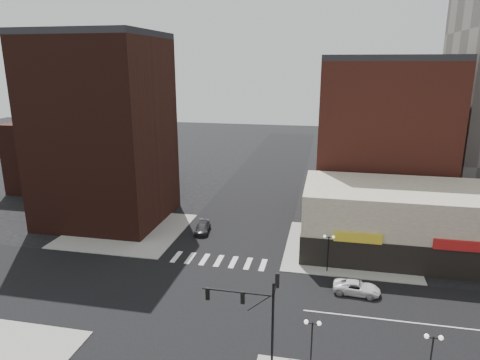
# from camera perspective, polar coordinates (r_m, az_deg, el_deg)

# --- Properties ---
(ground) EXTENTS (240.00, 240.00, 0.00)m
(ground) POSITION_cam_1_polar(r_m,az_deg,el_deg) (42.66, -5.59, -15.45)
(ground) COLOR black
(ground) RESTS_ON ground
(road_ew) EXTENTS (200.00, 14.00, 0.02)m
(road_ew) POSITION_cam_1_polar(r_m,az_deg,el_deg) (42.65, -5.59, -15.44)
(road_ew) COLOR black
(road_ew) RESTS_ON ground
(road_ns) EXTENTS (14.00, 200.00, 0.02)m
(road_ns) POSITION_cam_1_polar(r_m,az_deg,el_deg) (42.65, -5.59, -15.44)
(road_ns) COLOR black
(road_ns) RESTS_ON ground
(sidewalk_nw) EXTENTS (15.00, 15.00, 0.12)m
(sidewalk_nw) POSITION_cam_1_polar(r_m,az_deg,el_deg) (59.82, -14.84, -6.49)
(sidewalk_nw) COLOR gray
(sidewalk_nw) RESTS_ON ground
(sidewalk_ne) EXTENTS (15.00, 15.00, 0.12)m
(sidewalk_ne) POSITION_cam_1_polar(r_m,az_deg,el_deg) (54.02, 14.28, -8.88)
(sidewalk_ne) COLOR gray
(sidewalk_ne) RESTS_ON ground
(building_nw) EXTENTS (16.00, 15.00, 25.00)m
(building_nw) POSITION_cam_1_polar(r_m,az_deg,el_deg) (62.10, -17.73, 6.02)
(building_nw) COLOR #321510
(building_nw) RESTS_ON ground
(building_nw_low) EXTENTS (20.00, 18.00, 12.00)m
(building_nw_low) POSITION_cam_1_polar(r_m,az_deg,el_deg) (82.91, -20.04, 3.43)
(building_nw_low) COLOR #321510
(building_nw_low) RESTS_ON ground
(building_ne_midrise) EXTENTS (18.00, 15.00, 22.00)m
(building_ne_midrise) POSITION_cam_1_polar(r_m,az_deg,el_deg) (65.70, 18.38, 5.11)
(building_ne_midrise) COLOR maroon
(building_ne_midrise) RESTS_ON ground
(building_ne_row) EXTENTS (24.20, 12.20, 8.00)m
(building_ne_row) POSITION_cam_1_polar(r_m,az_deg,el_deg) (54.04, 21.41, -5.77)
(building_ne_row) COLOR beige
(building_ne_row) RESTS_ON ground
(traffic_signal) EXTENTS (5.59, 3.09, 7.77)m
(traffic_signal) POSITION_cam_1_polar(r_m,az_deg,el_deg) (32.11, 2.74, -16.28)
(traffic_signal) COLOR black
(traffic_signal) RESTS_ON ground
(street_lamp_se_a) EXTENTS (1.22, 0.32, 4.16)m
(street_lamp_se_a) POSITION_cam_1_polar(r_m,az_deg,el_deg) (32.61, 9.59, -19.45)
(street_lamp_se_a) COLOR black
(street_lamp_se_a) RESTS_ON sidewalk_se
(street_lamp_se_b) EXTENTS (1.22, 0.32, 4.16)m
(street_lamp_se_b) POSITION_cam_1_polar(r_m,az_deg,el_deg) (33.49, 24.26, -19.71)
(street_lamp_se_b) COLOR black
(street_lamp_se_b) RESTS_ON sidewalk_se
(street_lamp_ne) EXTENTS (1.22, 0.32, 4.16)m
(street_lamp_ne) POSITION_cam_1_polar(r_m,az_deg,el_deg) (46.68, 11.72, -8.34)
(street_lamp_ne) COLOR black
(street_lamp_ne) RESTS_ON sidewalk_ne
(white_suv) EXTENTS (4.63, 2.40, 1.25)m
(white_suv) POSITION_cam_1_polar(r_m,az_deg,el_deg) (44.45, 15.29, -13.68)
(white_suv) COLOR silver
(white_suv) RESTS_ON ground
(dark_sedan_north) EXTENTS (2.36, 4.57, 1.27)m
(dark_sedan_north) POSITION_cam_1_polar(r_m,az_deg,el_deg) (57.33, -5.00, -6.37)
(dark_sedan_north) COLOR black
(dark_sedan_north) RESTS_ON ground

